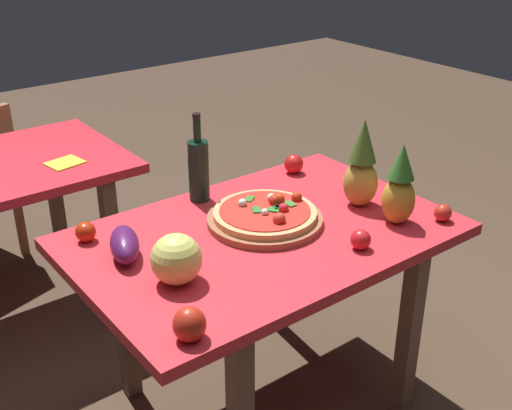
% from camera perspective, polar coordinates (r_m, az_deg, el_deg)
% --- Properties ---
extents(ground_plane, '(10.00, 10.00, 0.00)m').
position_cam_1_polar(ground_plane, '(2.63, 0.55, -17.12)').
color(ground_plane, '#4C3828').
extents(display_table, '(1.27, 0.84, 0.76)m').
position_cam_1_polar(display_table, '(2.23, 0.63, -4.46)').
color(display_table, brown).
rests_on(display_table, ground_plane).
extents(background_table, '(1.02, 0.75, 0.76)m').
position_cam_1_polar(background_table, '(2.97, -21.44, 1.27)').
color(background_table, brown).
rests_on(background_table, ground_plane).
extents(pizza_board, '(0.40, 0.40, 0.02)m').
position_cam_1_polar(pizza_board, '(2.23, 0.78, -1.31)').
color(pizza_board, '#95593A').
rests_on(pizza_board, display_table).
extents(pizza, '(0.36, 0.36, 0.06)m').
position_cam_1_polar(pizza, '(2.22, 0.92, -0.65)').
color(pizza, '#E4A166').
rests_on(pizza, pizza_board).
extents(wine_bottle, '(0.08, 0.08, 0.33)m').
position_cam_1_polar(wine_bottle, '(2.36, -5.09, 3.22)').
color(wine_bottle, black).
rests_on(wine_bottle, display_table).
extents(pineapple_left, '(0.11, 0.11, 0.29)m').
position_cam_1_polar(pineapple_left, '(2.24, 12.56, 1.45)').
color(pineapple_left, '#B7922B').
rests_on(pineapple_left, display_table).
extents(pineapple_right, '(0.12, 0.12, 0.33)m').
position_cam_1_polar(pineapple_right, '(2.34, 9.31, 3.27)').
color(pineapple_right, '#B39136').
rests_on(pineapple_right, display_table).
extents(melon, '(0.15, 0.15, 0.15)m').
position_cam_1_polar(melon, '(1.89, -7.05, -4.77)').
color(melon, '#DBDD66').
rests_on(melon, display_table).
extents(bell_pepper, '(0.09, 0.09, 0.10)m').
position_cam_1_polar(bell_pepper, '(1.67, -5.90, -10.44)').
color(bell_pepper, red).
rests_on(bell_pepper, display_table).
extents(eggplant, '(0.16, 0.22, 0.09)m').
position_cam_1_polar(eggplant, '(2.05, -11.53, -3.42)').
color(eggplant, '#521953').
rests_on(eggplant, display_table).
extents(tomato_beside_pepper, '(0.07, 0.07, 0.07)m').
position_cam_1_polar(tomato_beside_pepper, '(2.18, -14.82, -2.31)').
color(tomato_beside_pepper, red).
rests_on(tomato_beside_pepper, display_table).
extents(tomato_near_board, '(0.08, 0.08, 0.08)m').
position_cam_1_polar(tomato_near_board, '(2.62, 3.35, 3.64)').
color(tomato_near_board, red).
rests_on(tomato_near_board, display_table).
extents(tomato_by_bottle, '(0.06, 0.06, 0.06)m').
position_cam_1_polar(tomato_by_bottle, '(2.33, 16.17, -0.66)').
color(tomato_by_bottle, red).
rests_on(tomato_by_bottle, display_table).
extents(tomato_at_corner, '(0.07, 0.07, 0.07)m').
position_cam_1_polar(tomato_at_corner, '(2.09, 9.23, -3.03)').
color(tomato_at_corner, red).
rests_on(tomato_at_corner, display_table).
extents(napkin_folded, '(0.16, 0.14, 0.01)m').
position_cam_1_polar(napkin_folded, '(2.84, -16.53, 3.59)').
color(napkin_folded, yellow).
rests_on(napkin_folded, background_table).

